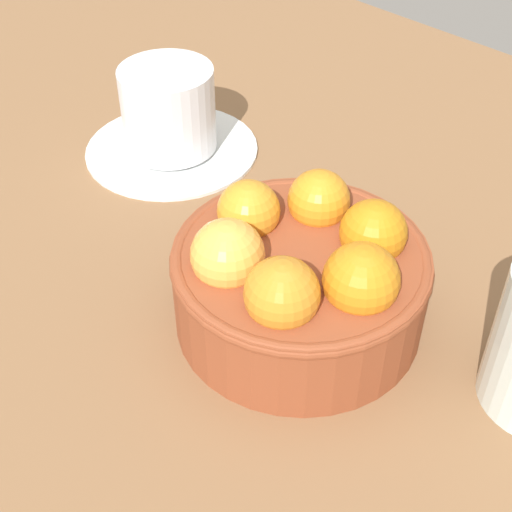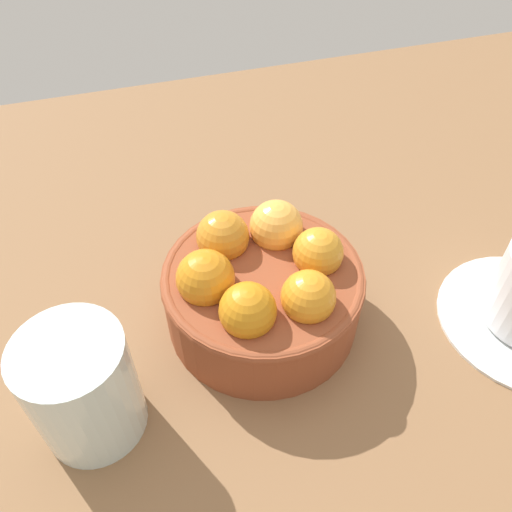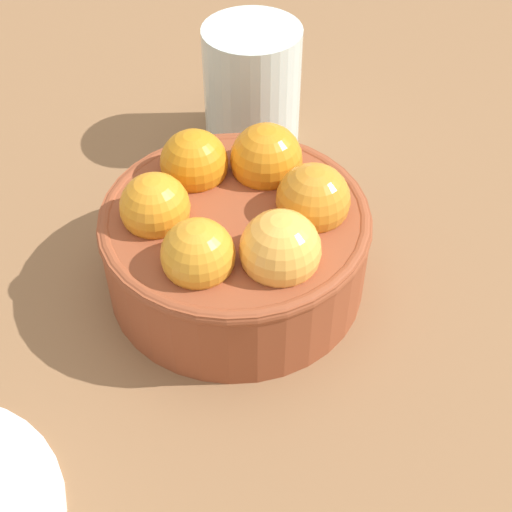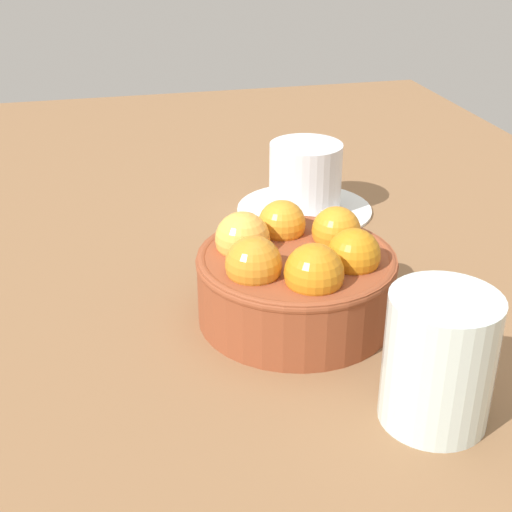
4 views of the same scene
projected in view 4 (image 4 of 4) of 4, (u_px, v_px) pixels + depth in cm
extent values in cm
cube|color=brown|center=(294.00, 336.00, 62.56)|extent=(156.29, 91.05, 3.96)
cylinder|color=brown|center=(296.00, 287.00, 60.35)|extent=(16.31, 16.31, 5.85)
torus|color=brown|center=(296.00, 260.00, 59.21)|extent=(16.51, 16.51, 1.00)
sphere|color=orange|center=(336.00, 231.00, 61.43)|extent=(4.17, 4.17, 4.17)
sphere|color=orange|center=(283.00, 224.00, 62.75)|extent=(4.15, 4.15, 4.15)
sphere|color=#F8AB46|center=(243.00, 239.00, 59.99)|extent=(4.59, 4.59, 4.59)
sphere|color=orange|center=(254.00, 264.00, 55.92)|extent=(4.46, 4.46, 4.46)
sphere|color=orange|center=(312.00, 273.00, 54.60)|extent=(4.60, 4.60, 4.60)
sphere|color=orange|center=(354.00, 255.00, 57.35)|extent=(4.29, 4.29, 4.29)
cylinder|color=white|center=(304.00, 208.00, 82.05)|extent=(15.19, 15.19, 0.60)
cylinder|color=white|center=(305.00, 175.00, 80.29)|extent=(8.02, 8.02, 7.21)
cylinder|color=silver|center=(439.00, 360.00, 47.89)|extent=(7.39, 7.39, 9.43)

